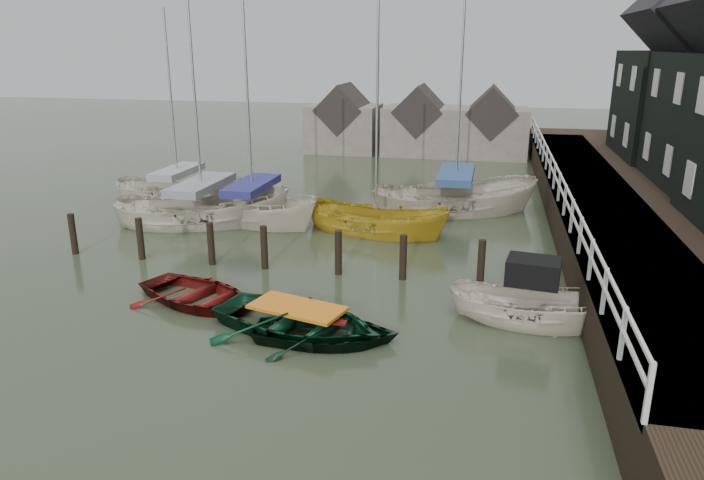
% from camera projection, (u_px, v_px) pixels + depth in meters
% --- Properties ---
extents(ground, '(120.00, 120.00, 0.00)m').
position_uv_depth(ground, '(269.00, 309.00, 16.85)').
color(ground, '#2C3622').
rests_on(ground, ground).
extents(pier, '(3.04, 32.00, 2.70)m').
position_uv_depth(pier, '(591.00, 211.00, 24.00)').
color(pier, black).
rests_on(pier, ground).
extents(mooring_pilings, '(13.72, 0.22, 1.80)m').
position_uv_depth(mooring_pilings, '(267.00, 254.00, 19.73)').
color(mooring_pilings, black).
rests_on(mooring_pilings, ground).
extents(far_sheds, '(14.00, 4.08, 4.39)m').
position_uv_depth(far_sheds, '(417.00, 125.00, 40.35)').
color(far_sheds, '#665B51').
rests_on(far_sheds, ground).
extents(rowboat_red, '(4.53, 3.93, 0.79)m').
position_uv_depth(rowboat_red, '(199.00, 303.00, 17.21)').
color(rowboat_red, '#570F0C').
rests_on(rowboat_red, ground).
extents(rowboat_green, '(5.11, 4.22, 0.92)m').
position_uv_depth(rowboat_green, '(298.00, 333.00, 15.46)').
color(rowboat_green, black).
rests_on(rowboat_green, ground).
extents(rowboat_dkgreen, '(3.72, 2.84, 0.72)m').
position_uv_depth(rowboat_dkgreen, '(326.00, 341.00, 15.02)').
color(rowboat_dkgreen, black).
rests_on(rowboat_dkgreen, ground).
extents(motorboat, '(4.30, 2.11, 2.47)m').
position_uv_depth(motorboat, '(529.00, 320.00, 15.95)').
color(motorboat, beige).
rests_on(motorboat, ground).
extents(sailboat_a, '(7.30, 4.74, 12.29)m').
position_uv_depth(sailboat_a, '(204.00, 222.00, 24.86)').
color(sailboat_a, beige).
rests_on(sailboat_a, ground).
extents(sailboat_b, '(6.78, 4.50, 10.52)m').
position_uv_depth(sailboat_b, '(253.00, 220.00, 25.18)').
color(sailboat_b, beige).
rests_on(sailboat_b, ground).
extents(sailboat_c, '(6.11, 3.44, 10.34)m').
position_uv_depth(sailboat_c, '(376.00, 232.00, 23.75)').
color(sailboat_c, gold).
rests_on(sailboat_c, ground).
extents(sailboat_d, '(7.48, 4.52, 12.84)m').
position_uv_depth(sailboat_d, '(454.00, 210.00, 26.59)').
color(sailboat_d, beige).
rests_on(sailboat_d, ground).
extents(sailboat_e, '(6.07, 2.67, 9.41)m').
position_uv_depth(sailboat_e, '(180.00, 200.00, 28.36)').
color(sailboat_e, beige).
rests_on(sailboat_e, ground).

